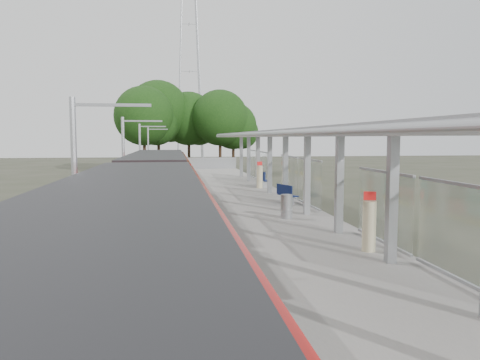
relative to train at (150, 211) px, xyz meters
name	(u,v)px	position (x,y,z in m)	size (l,w,h in m)	color
trackbed	(160,215)	(0.00, 10.93, -1.93)	(3.00, 70.00, 0.24)	#59544C
platform	(242,207)	(4.50, 10.93, -1.55)	(6.00, 50.00, 1.00)	gray
tactile_strip	(196,198)	(1.95, 10.93, -1.04)	(0.60, 50.00, 0.02)	gold
end_fence	(209,163)	(4.50, 35.88, -0.45)	(6.00, 0.10, 1.20)	#9EA0A5
train	(150,211)	(0.00, 0.00, 0.00)	(2.74, 27.60, 3.62)	black
canopy	(287,141)	(6.11, 7.12, 2.15)	(3.27, 38.00, 3.66)	#9EA0A5
pylon	(189,48)	(3.50, 63.93, 16.95)	(8.00, 4.00, 38.00)	#9EA0A5
tree_cluster	(183,117)	(1.97, 43.93, 4.85)	(17.36, 11.20, 11.46)	#382316
catenary_masts	(125,166)	(-1.72, 9.93, 0.86)	(2.08, 48.16, 5.40)	#9EA0A5
bench_mid	(286,193)	(6.43, 8.41, -0.55)	(0.87, 1.47, 0.96)	#0F1B4D
bench_far	(263,179)	(6.74, 16.47, -0.49)	(0.73, 1.61, 1.06)	#0F1B4D
info_pillar_near	(369,225)	(6.45, -1.77, -0.28)	(0.40, 0.40, 1.78)	beige
info_pillar_far	(260,177)	(6.40, 15.73, -0.29)	(0.40, 0.40, 1.76)	beige
litter_bin	(286,206)	(5.39, 4.08, -0.55)	(0.49, 0.49, 1.00)	#9EA0A5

